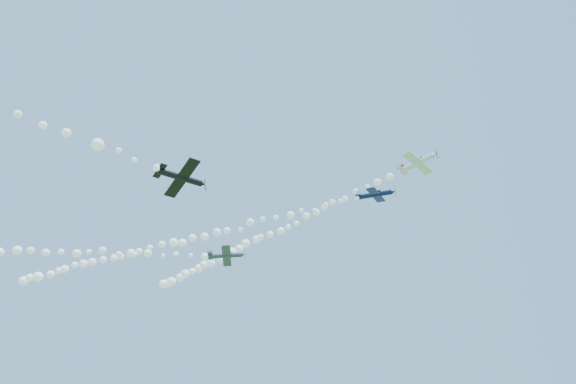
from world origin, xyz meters
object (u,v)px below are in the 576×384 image
at_px(plane_grey, 226,255).
at_px(plane_black, 182,178).
at_px(plane_white, 418,163).
at_px(plane_navy, 376,194).

relative_size(plane_grey, plane_black, 1.16).
bearing_deg(plane_white, plane_grey, -157.54).
relative_size(plane_navy, plane_grey, 0.99).
distance_m(plane_navy, plane_black, 38.53).
xyz_separation_m(plane_navy, plane_black, (-16.84, -32.00, -13.31)).
relative_size(plane_white, plane_black, 1.27).
distance_m(plane_navy, plane_grey, 29.61).
xyz_separation_m(plane_grey, plane_black, (12.15, -32.24, -7.31)).
distance_m(plane_white, plane_black, 45.86).
relative_size(plane_white, plane_grey, 1.09).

